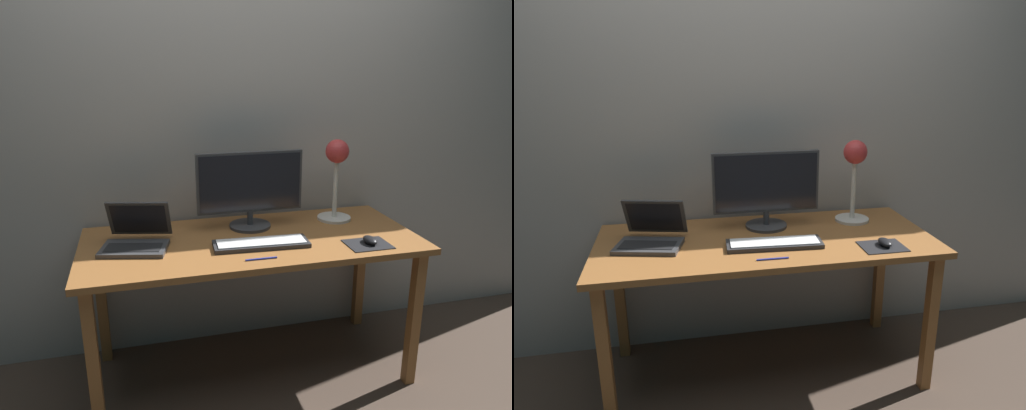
# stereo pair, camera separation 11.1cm
# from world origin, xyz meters

# --- Properties ---
(ground_plane) EXTENTS (4.80, 4.80, 0.00)m
(ground_plane) POSITION_xyz_m (0.00, 0.00, 0.00)
(ground_plane) COLOR #47382D
(ground_plane) RESTS_ON ground
(back_wall) EXTENTS (4.80, 0.06, 2.60)m
(back_wall) POSITION_xyz_m (0.00, 0.40, 1.30)
(back_wall) COLOR #A8A099
(back_wall) RESTS_ON ground
(desk) EXTENTS (1.60, 0.70, 0.74)m
(desk) POSITION_xyz_m (0.00, 0.00, 0.66)
(desk) COLOR #935B2D
(desk) RESTS_ON ground
(monitor) EXTENTS (0.54, 0.21, 0.39)m
(monitor) POSITION_xyz_m (0.03, 0.16, 0.95)
(monitor) COLOR #38383A
(monitor) RESTS_ON desk
(keyboard_main) EXTENTS (0.45, 0.17, 0.03)m
(keyboard_main) POSITION_xyz_m (0.02, -0.11, 0.75)
(keyboard_main) COLOR #28282B
(keyboard_main) RESTS_ON desk
(laptop) EXTENTS (0.34, 0.33, 0.20)m
(laptop) POSITION_xyz_m (-0.53, 0.04, 0.80)
(laptop) COLOR #38383A
(laptop) RESTS_ON desk
(desk_lamp) EXTENTS (0.18, 0.18, 0.43)m
(desk_lamp) POSITION_xyz_m (0.50, 0.16, 1.03)
(desk_lamp) COLOR beige
(desk_lamp) RESTS_ON desk
(mousepad) EXTENTS (0.20, 0.16, 0.00)m
(mousepad) POSITION_xyz_m (0.50, -0.22, 0.74)
(mousepad) COLOR black
(mousepad) RESTS_ON desk
(mouse) EXTENTS (0.06, 0.10, 0.03)m
(mouse) POSITION_xyz_m (0.51, -0.21, 0.76)
(mouse) COLOR black
(mouse) RESTS_ON mousepad
(pen) EXTENTS (0.14, 0.01, 0.01)m
(pen) POSITION_xyz_m (-0.02, -0.26, 0.74)
(pen) COLOR #2633A5
(pen) RESTS_ON desk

